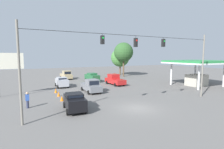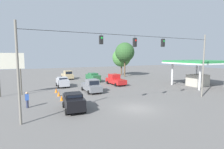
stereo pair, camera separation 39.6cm
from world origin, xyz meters
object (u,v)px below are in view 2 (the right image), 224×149
pickup_truck_grey_withflow_mid (91,86)px  sedan_green_oncoming_deep (93,77)px  traffic_cone_third (59,94)px  pickup_truck_tan_withflow_deep (67,75)px  tree_horizon_right (121,58)px  gas_station (198,67)px  traffic_cone_fourth (56,90)px  traffic_cone_second (62,98)px  pedestrian (27,100)px  tree_horizon_left (125,52)px  pickup_truck_red_oncoming_far (115,80)px  traffic_cone_nearest (67,103)px  overhead_signal_span (135,60)px  roadside_billboard (9,64)px  sedan_silver_withflow_far (63,82)px  sedan_black_parked_shoulder (74,101)px

pickup_truck_grey_withflow_mid → sedan_green_oncoming_deep: size_ratio=1.14×
traffic_cone_third → pickup_truck_grey_withflow_mid: bearing=-172.3°
pickup_truck_tan_withflow_deep → tree_horizon_right: 17.32m
sedan_green_oncoming_deep → traffic_cone_third: 14.59m
pickup_truck_tan_withflow_deep → gas_station: bearing=133.9°
pickup_truck_grey_withflow_mid → traffic_cone_fourth: size_ratio=7.67×
pickup_truck_grey_withflow_mid → traffic_cone_second: 6.48m
pickup_truck_grey_withflow_mid → pedestrian: 10.69m
pickup_truck_tan_withflow_deep → tree_horizon_left: (-15.51, 2.10, 5.83)m
pickup_truck_red_oncoming_far → traffic_cone_nearest: (12.05, 11.13, -0.63)m
pickup_truck_red_oncoming_far → pickup_truck_tan_withflow_deep: bearing=-62.3°
pedestrian → overhead_signal_span: bearing=155.0°
overhead_signal_span → pickup_truck_grey_withflow_mid: overhead_signal_span is taller
traffic_cone_third → pedestrian: 6.04m
gas_station → tree_horizon_left: tree_horizon_left is taller
traffic_cone_fourth → tree_horizon_right: 28.56m
roadside_billboard → gas_station: bearing=169.1°
pickup_truck_grey_withflow_mid → traffic_cone_nearest: bearing=50.7°
pickup_truck_red_oncoming_far → sedan_green_oncoming_deep: 6.39m
sedan_silver_withflow_far → pickup_truck_tan_withflow_deep: bearing=-106.2°
pickup_truck_tan_withflow_deep → roadside_billboard: (11.39, 15.33, 3.64)m
pickup_truck_red_oncoming_far → roadside_billboard: bearing=6.7°
overhead_signal_span → tree_horizon_left: 29.45m
traffic_cone_fourth → traffic_cone_second: bearing=88.8°
traffic_cone_nearest → tree_horizon_right: (-21.81, -26.17, 4.92)m
traffic_cone_third → tree_horizon_left: 27.20m
pickup_truck_red_oncoming_far → sedan_black_parked_shoulder: pickup_truck_red_oncoming_far is taller
pickup_truck_red_oncoming_far → sedan_black_parked_shoulder: size_ratio=1.27×
pickup_truck_tan_withflow_deep → traffic_cone_nearest: size_ratio=8.03×
overhead_signal_span → sedan_silver_withflow_far: 18.28m
sedan_silver_withflow_far → tree_horizon_right: 24.10m
sedan_green_oncoming_deep → pedestrian: size_ratio=2.52×
roadside_billboard → pedestrian: (-2.11, 7.62, -3.68)m
overhead_signal_span → pickup_truck_grey_withflow_mid: 11.24m
pickup_truck_tan_withflow_deep → traffic_cone_second: (5.23, 21.46, -0.63)m
gas_station → tree_horizon_left: bearing=-75.1°
roadside_billboard → pickup_truck_red_oncoming_far: bearing=-173.3°
sedan_silver_withflow_far → traffic_cone_nearest: (1.92, 13.25, -0.62)m
pickup_truck_grey_withflow_mid → traffic_cone_third: bearing=7.7°
traffic_cone_fourth → tree_horizon_left: bearing=-146.2°
sedan_silver_withflow_far → tree_horizon_left: tree_horizon_left is taller
sedan_black_parked_shoulder → traffic_cone_second: bearing=-84.3°
traffic_cone_nearest → tree_horizon_right: size_ratio=0.09×
traffic_cone_nearest → gas_station: 26.18m
gas_station → tree_horizon_left: 20.32m
sedan_green_oncoming_deep → gas_station: gas_station is taller
overhead_signal_span → traffic_cone_fourth: 14.82m
pickup_truck_grey_withflow_mid → traffic_cone_third: (5.28, 0.71, -0.63)m
sedan_black_parked_shoulder → traffic_cone_nearest: bearing=-78.4°
traffic_cone_third → gas_station: bearing=173.6°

